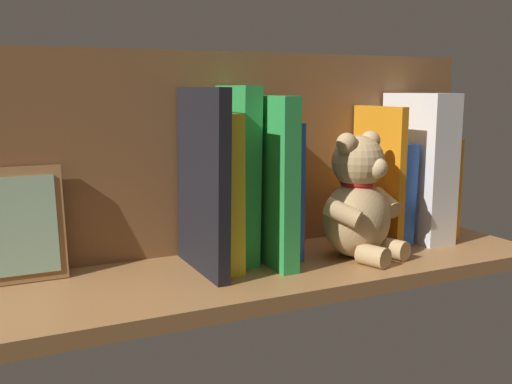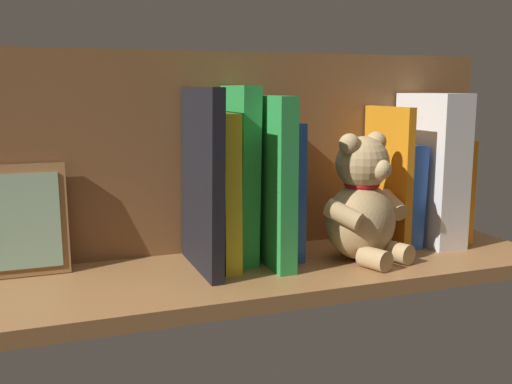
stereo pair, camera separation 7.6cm
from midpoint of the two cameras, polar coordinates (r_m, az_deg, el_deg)
name	(u,v)px [view 1 (the left image)]	position (r cm, az deg, el deg)	size (l,w,h in cm)	color
ground_plane	(256,273)	(88.84, -2.47, -7.78)	(91.62, 26.62, 2.20)	#9E6B3D
shelf_back_panel	(226,152)	(95.46, -5.17, 3.79)	(91.62, 1.50, 31.55)	brown
book_0	(434,186)	(109.29, 14.80, 0.55)	(1.76, 11.76, 17.45)	orange
dictionary_thick_white	(418,167)	(105.00, 13.35, 2.35)	(5.54, 13.72, 25.10)	white
book_1	(389,191)	(103.58, 10.57, 0.06)	(2.80, 11.16, 16.93)	blue
book_2	(378,175)	(100.68, 9.52, 1.57)	(1.31, 12.85, 23.01)	orange
teddy_bear	(359,203)	(91.95, 7.50, -1.03)	(14.90, 14.79, 19.44)	tan
book_3	(280,189)	(92.37, -0.06, 0.29)	(2.63, 11.28, 20.88)	blue
book_4	(266,180)	(88.37, -1.47, 1.16)	(2.61, 16.19, 24.86)	green
book_5	(237,174)	(89.17, -4.26, 1.68)	(2.73, 11.16, 26.29)	green
book_6	(218,190)	(87.09, -6.12, 0.19)	(2.44, 13.65, 22.51)	yellow
book_7	(202,181)	(84.41, -7.76, 1.06)	(1.78, 16.70, 26.05)	black
picture_frame_leaning	(14,226)	(87.44, -24.56, -2.97)	(13.07, 3.92, 15.69)	#9E6B3D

